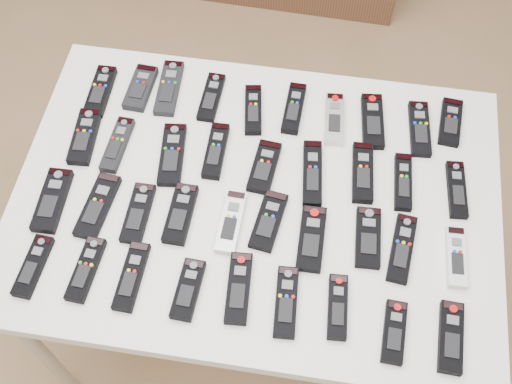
# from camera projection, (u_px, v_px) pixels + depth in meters

# --- Properties ---
(ground) EXTENTS (4.00, 4.00, 0.00)m
(ground) POSITION_uv_depth(u_px,v_px,m) (249.00, 328.00, 2.28)
(ground) COLOR olive
(ground) RESTS_ON ground
(table) EXTENTS (1.25, 0.88, 0.78)m
(table) POSITION_uv_depth(u_px,v_px,m) (256.00, 207.00, 1.70)
(table) COLOR white
(table) RESTS_ON ground
(remote_0) EXTENTS (0.06, 0.17, 0.02)m
(remote_0) POSITION_uv_depth(u_px,v_px,m) (100.00, 91.00, 1.81)
(remote_0) COLOR black
(remote_0) RESTS_ON table
(remote_1) EXTENTS (0.07, 0.16, 0.02)m
(remote_1) POSITION_uv_depth(u_px,v_px,m) (141.00, 88.00, 1.82)
(remote_1) COLOR black
(remote_1) RESTS_ON table
(remote_2) EXTENTS (0.07, 0.19, 0.02)m
(remote_2) POSITION_uv_depth(u_px,v_px,m) (169.00, 88.00, 1.82)
(remote_2) COLOR black
(remote_2) RESTS_ON table
(remote_3) EXTENTS (0.05, 0.17, 0.02)m
(remote_3) POSITION_uv_depth(u_px,v_px,m) (211.00, 97.00, 1.81)
(remote_3) COLOR black
(remote_3) RESTS_ON table
(remote_4) EXTENTS (0.07, 0.17, 0.02)m
(remote_4) POSITION_uv_depth(u_px,v_px,m) (253.00, 110.00, 1.78)
(remote_4) COLOR black
(remote_4) RESTS_ON table
(remote_5) EXTENTS (0.05, 0.17, 0.02)m
(remote_5) POSITION_uv_depth(u_px,v_px,m) (294.00, 108.00, 1.78)
(remote_5) COLOR black
(remote_5) RESTS_ON table
(remote_6) EXTENTS (0.06, 0.17, 0.02)m
(remote_6) POSITION_uv_depth(u_px,v_px,m) (334.00, 119.00, 1.76)
(remote_6) COLOR #B7B7BC
(remote_6) RESTS_ON table
(remote_7) EXTENTS (0.07, 0.18, 0.02)m
(remote_7) POSITION_uv_depth(u_px,v_px,m) (373.00, 121.00, 1.76)
(remote_7) COLOR black
(remote_7) RESTS_ON table
(remote_8) EXTENTS (0.07, 0.18, 0.02)m
(remote_8) POSITION_uv_depth(u_px,v_px,m) (420.00, 129.00, 1.75)
(remote_8) COLOR black
(remote_8) RESTS_ON table
(remote_9) EXTENTS (0.07, 0.16, 0.02)m
(remote_9) POSITION_uv_depth(u_px,v_px,m) (450.00, 122.00, 1.76)
(remote_9) COLOR black
(remote_9) RESTS_ON table
(remote_10) EXTENTS (0.07, 0.18, 0.02)m
(remote_10) POSITION_uv_depth(u_px,v_px,m) (85.00, 137.00, 1.73)
(remote_10) COLOR black
(remote_10) RESTS_ON table
(remote_11) EXTENTS (0.05, 0.17, 0.02)m
(remote_11) POSITION_uv_depth(u_px,v_px,m) (117.00, 145.00, 1.72)
(remote_11) COLOR black
(remote_11) RESTS_ON table
(remote_12) EXTENTS (0.08, 0.20, 0.02)m
(remote_12) POSITION_uv_depth(u_px,v_px,m) (172.00, 155.00, 1.70)
(remote_12) COLOR black
(remote_12) RESTS_ON table
(remote_13) EXTENTS (0.05, 0.17, 0.02)m
(remote_13) POSITION_uv_depth(u_px,v_px,m) (216.00, 151.00, 1.71)
(remote_13) COLOR black
(remote_13) RESTS_ON table
(remote_14) EXTENTS (0.07, 0.16, 0.02)m
(remote_14) POSITION_uv_depth(u_px,v_px,m) (264.00, 167.00, 1.68)
(remote_14) COLOR black
(remote_14) RESTS_ON table
(remote_15) EXTENTS (0.07, 0.20, 0.02)m
(remote_15) POSITION_uv_depth(u_px,v_px,m) (312.00, 173.00, 1.67)
(remote_15) COLOR black
(remote_15) RESTS_ON table
(remote_16) EXTENTS (0.06, 0.18, 0.02)m
(remote_16) POSITION_uv_depth(u_px,v_px,m) (363.00, 173.00, 1.67)
(remote_16) COLOR black
(remote_16) RESTS_ON table
(remote_17) EXTENTS (0.05, 0.17, 0.02)m
(remote_17) POSITION_uv_depth(u_px,v_px,m) (403.00, 182.00, 1.66)
(remote_17) COLOR black
(remote_17) RESTS_ON table
(remote_18) EXTENTS (0.06, 0.17, 0.02)m
(remote_18) POSITION_uv_depth(u_px,v_px,m) (457.00, 190.00, 1.65)
(remote_18) COLOR black
(remote_18) RESTS_ON table
(remote_19) EXTENTS (0.07, 0.18, 0.02)m
(remote_19) POSITION_uv_depth(u_px,v_px,m) (52.00, 200.00, 1.63)
(remote_19) COLOR black
(remote_19) RESTS_ON table
(remote_20) EXTENTS (0.08, 0.19, 0.02)m
(remote_20) POSITION_uv_depth(u_px,v_px,m) (98.00, 206.00, 1.62)
(remote_20) COLOR black
(remote_20) RESTS_ON table
(remote_21) EXTENTS (0.05, 0.17, 0.02)m
(remote_21) POSITION_uv_depth(u_px,v_px,m) (138.00, 213.00, 1.61)
(remote_21) COLOR black
(remote_21) RESTS_ON table
(remote_22) EXTENTS (0.06, 0.17, 0.02)m
(remote_22) POSITION_uv_depth(u_px,v_px,m) (180.00, 214.00, 1.61)
(remote_22) COLOR black
(remote_22) RESTS_ON table
(remote_23) EXTENTS (0.05, 0.17, 0.02)m
(remote_23) POSITION_uv_depth(u_px,v_px,m) (231.00, 222.00, 1.60)
(remote_23) COLOR #B7B7BC
(remote_23) RESTS_ON table
(remote_24) EXTENTS (0.08, 0.17, 0.02)m
(remote_24) POSITION_uv_depth(u_px,v_px,m) (269.00, 221.00, 1.60)
(remote_24) COLOR black
(remote_24) RESTS_ON table
(remote_25) EXTENTS (0.06, 0.17, 0.02)m
(remote_25) POSITION_uv_depth(u_px,v_px,m) (311.00, 239.00, 1.57)
(remote_25) COLOR black
(remote_25) RESTS_ON table
(remote_26) EXTENTS (0.07, 0.16, 0.02)m
(remote_26) POSITION_uv_depth(u_px,v_px,m) (368.00, 238.00, 1.58)
(remote_26) COLOR black
(remote_26) RESTS_ON table
(remote_27) EXTENTS (0.07, 0.19, 0.02)m
(remote_27) POSITION_uv_depth(u_px,v_px,m) (402.00, 248.00, 1.56)
(remote_27) COLOR black
(remote_27) RESTS_ON table
(remote_28) EXTENTS (0.05, 0.16, 0.02)m
(remote_28) POSITION_uv_depth(u_px,v_px,m) (456.00, 257.00, 1.55)
(remote_28) COLOR silver
(remote_28) RESTS_ON table
(remote_29) EXTENTS (0.06, 0.16, 0.02)m
(remote_29) POSITION_uv_depth(u_px,v_px,m) (33.00, 266.00, 1.54)
(remote_29) COLOR black
(remote_29) RESTS_ON table
(remote_30) EXTENTS (0.06, 0.17, 0.02)m
(remote_30) POSITION_uv_depth(u_px,v_px,m) (86.00, 269.00, 1.53)
(remote_30) COLOR black
(remote_30) RESTS_ON table
(remote_31) EXTENTS (0.05, 0.18, 0.02)m
(remote_31) POSITION_uv_depth(u_px,v_px,m) (132.00, 276.00, 1.52)
(remote_31) COLOR black
(remote_31) RESTS_ON table
(remote_32) EXTENTS (0.06, 0.15, 0.02)m
(remote_32) POSITION_uv_depth(u_px,v_px,m) (188.00, 289.00, 1.51)
(remote_32) COLOR black
(remote_32) RESTS_ON table
(remote_33) EXTENTS (0.06, 0.18, 0.02)m
(remote_33) POSITION_uv_depth(u_px,v_px,m) (239.00, 288.00, 1.51)
(remote_33) COLOR black
(remote_33) RESTS_ON table
(remote_34) EXTENTS (0.06, 0.18, 0.02)m
(remote_34) POSITION_uv_depth(u_px,v_px,m) (286.00, 302.00, 1.49)
(remote_34) COLOR black
(remote_34) RESTS_ON table
(remote_35) EXTENTS (0.05, 0.16, 0.02)m
(remote_35) POSITION_uv_depth(u_px,v_px,m) (338.00, 307.00, 1.48)
(remote_35) COLOR black
(remote_35) RESTS_ON table
(remote_36) EXTENTS (0.05, 0.15, 0.02)m
(remote_36) POSITION_uv_depth(u_px,v_px,m) (394.00, 332.00, 1.45)
(remote_36) COLOR black
(remote_36) RESTS_ON table
(remote_37) EXTENTS (0.06, 0.17, 0.02)m
(remote_37) POSITION_uv_depth(u_px,v_px,m) (451.00, 337.00, 1.45)
(remote_37) COLOR black
(remote_37) RESTS_ON table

